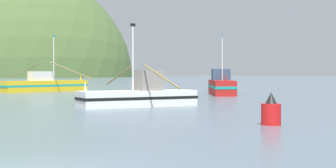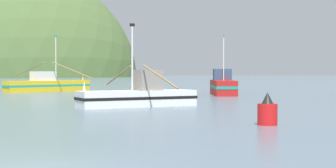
# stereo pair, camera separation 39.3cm
# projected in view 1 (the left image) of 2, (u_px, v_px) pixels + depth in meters

# --- Properties ---
(fishing_boat_white) EXTENTS (7.88, 9.66, 5.56)m
(fishing_boat_white) POSITION_uv_depth(u_px,v_px,m) (139.00, 95.00, 34.46)
(fishing_boat_white) COLOR white
(fishing_boat_white) RESTS_ON ground
(fishing_boat_red) EXTENTS (3.10, 8.26, 6.05)m
(fishing_boat_red) POSITION_uv_depth(u_px,v_px,m) (222.00, 86.00, 52.20)
(fishing_boat_red) COLOR red
(fishing_boat_red) RESTS_ON ground
(fishing_boat_yellow) EXTENTS (14.02, 10.76, 6.65)m
(fishing_boat_yellow) POSITION_uv_depth(u_px,v_px,m) (46.00, 85.00, 59.98)
(fishing_boat_yellow) COLOR gold
(fishing_boat_yellow) RESTS_ON ground
(channel_buoy) EXTENTS (0.87, 0.87, 1.44)m
(channel_buoy) POSITION_uv_depth(u_px,v_px,m) (271.00, 112.00, 22.51)
(channel_buoy) COLOR red
(channel_buoy) RESTS_ON ground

